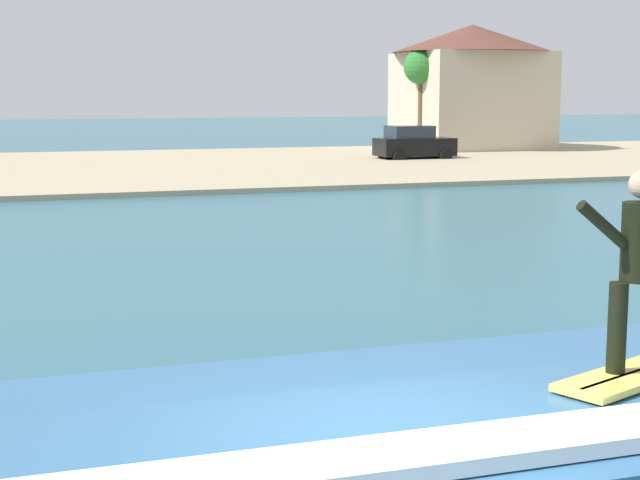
{
  "coord_description": "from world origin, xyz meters",
  "views": [
    {
      "loc": [
        -2.67,
        -6.14,
        3.54
      ],
      "look_at": [
        1.7,
        6.69,
        1.5
      ],
      "focal_mm": 55.15,
      "sensor_mm": 36.0,
      "label": 1
    }
  ],
  "objects_px": {
    "tree_tall_bare": "(421,69)",
    "surfer": "(639,260)",
    "house_gabled_white": "(471,83)",
    "wave_crest": "(539,447)",
    "surfboard": "(638,374)",
    "car_far_shore": "(413,143)"
  },
  "relations": [
    {
      "from": "wave_crest",
      "to": "surfer",
      "type": "relative_size",
      "value": 6.39
    },
    {
      "from": "wave_crest",
      "to": "tree_tall_bare",
      "type": "height_order",
      "value": "tree_tall_bare"
    },
    {
      "from": "surfer",
      "to": "house_gabled_white",
      "type": "relative_size",
      "value": 0.18
    },
    {
      "from": "surfboard",
      "to": "car_far_shore",
      "type": "xyz_separation_m",
      "value": [
        15.64,
        39.46,
        -0.23
      ]
    },
    {
      "from": "surfboard",
      "to": "car_far_shore",
      "type": "distance_m",
      "value": 42.44
    },
    {
      "from": "surfboard",
      "to": "house_gabled_white",
      "type": "relative_size",
      "value": 0.19
    },
    {
      "from": "wave_crest",
      "to": "surfer",
      "type": "xyz_separation_m",
      "value": [
        0.76,
        -0.22,
        1.62
      ]
    },
    {
      "from": "surfer",
      "to": "house_gabled_white",
      "type": "xyz_separation_m",
      "value": [
        22.75,
        46.82,
        1.96
      ]
    },
    {
      "from": "house_gabled_white",
      "to": "wave_crest",
      "type": "bearing_deg",
      "value": -116.77
    },
    {
      "from": "surfer",
      "to": "wave_crest",
      "type": "bearing_deg",
      "value": 163.74
    },
    {
      "from": "surfboard",
      "to": "tree_tall_bare",
      "type": "xyz_separation_m",
      "value": [
        18.84,
        45.57,
        3.66
      ]
    },
    {
      "from": "tree_tall_bare",
      "to": "surfer",
      "type": "bearing_deg",
      "value": -112.5
    },
    {
      "from": "wave_crest",
      "to": "surfboard",
      "type": "relative_size",
      "value": 5.84
    },
    {
      "from": "car_far_shore",
      "to": "house_gabled_white",
      "type": "height_order",
      "value": "house_gabled_white"
    },
    {
      "from": "house_gabled_white",
      "to": "surfboard",
      "type": "bearing_deg",
      "value": -115.87
    },
    {
      "from": "surfboard",
      "to": "house_gabled_white",
      "type": "xyz_separation_m",
      "value": [
        22.71,
        46.83,
        2.94
      ]
    },
    {
      "from": "house_gabled_white",
      "to": "surfer",
      "type": "bearing_deg",
      "value": -115.91
    },
    {
      "from": "surfer",
      "to": "car_far_shore",
      "type": "bearing_deg",
      "value": 68.33
    },
    {
      "from": "surfboard",
      "to": "tree_tall_bare",
      "type": "distance_m",
      "value": 49.45
    },
    {
      "from": "house_gabled_white",
      "to": "tree_tall_bare",
      "type": "bearing_deg",
      "value": -162.04
    },
    {
      "from": "surfer",
      "to": "car_far_shore",
      "type": "distance_m",
      "value": 42.47
    },
    {
      "from": "wave_crest",
      "to": "tree_tall_bare",
      "type": "relative_size",
      "value": 1.8
    }
  ]
}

